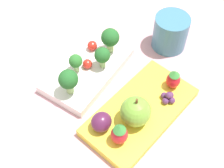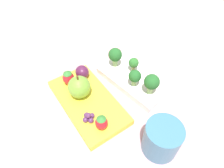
# 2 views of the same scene
# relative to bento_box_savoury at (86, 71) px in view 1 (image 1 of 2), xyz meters

# --- Properties ---
(ground_plane) EXTENTS (4.00, 4.00, 0.00)m
(ground_plane) POSITION_rel_bento_box_savoury_xyz_m (0.00, -0.07, -0.01)
(ground_plane) COLOR #C6939E
(bento_box_savoury) EXTENTS (0.21, 0.13, 0.02)m
(bento_box_savoury) POSITION_rel_bento_box_savoury_xyz_m (0.00, 0.00, 0.00)
(bento_box_savoury) COLOR white
(bento_box_savoury) RESTS_ON ground_plane
(bento_box_fruit) EXTENTS (0.23, 0.13, 0.02)m
(bento_box_fruit) POSITION_rel_bento_box_savoury_xyz_m (-0.01, -0.15, -0.00)
(bento_box_fruit) COLOR yellow
(bento_box_fruit) RESTS_ON ground_plane
(broccoli_floret_0) EXTENTS (0.03, 0.03, 0.04)m
(broccoli_floret_0) POSITION_rel_bento_box_savoury_xyz_m (-0.02, 0.01, 0.04)
(broccoli_floret_0) COLOR #93B770
(broccoli_floret_0) RESTS_ON bento_box_savoury
(broccoli_floret_1) EXTENTS (0.03, 0.03, 0.05)m
(broccoli_floret_1) POSITION_rel_bento_box_savoury_xyz_m (0.03, -0.02, 0.04)
(broccoli_floret_1) COLOR #93B770
(broccoli_floret_1) RESTS_ON bento_box_savoury
(broccoli_floret_2) EXTENTS (0.04, 0.04, 0.06)m
(broccoli_floret_2) POSITION_rel_bento_box_savoury_xyz_m (0.07, -0.01, 0.05)
(broccoli_floret_2) COLOR #93B770
(broccoli_floret_2) RESTS_ON bento_box_savoury
(broccoli_floret_3) EXTENTS (0.04, 0.04, 0.06)m
(broccoli_floret_3) POSITION_rel_bento_box_savoury_xyz_m (-0.07, -0.02, 0.05)
(broccoli_floret_3) COLOR #93B770
(broccoli_floret_3) RESTS_ON bento_box_savoury
(cherry_tomato_0) EXTENTS (0.02, 0.02, 0.02)m
(cherry_tomato_0) POSITION_rel_bento_box_savoury_xyz_m (0.05, 0.02, 0.02)
(cherry_tomato_0) COLOR red
(cherry_tomato_0) RESTS_ON bento_box_savoury
(cherry_tomato_1) EXTENTS (0.02, 0.02, 0.02)m
(cherry_tomato_1) POSITION_rel_bento_box_savoury_xyz_m (0.01, -0.00, 0.02)
(cherry_tomato_1) COLOR red
(cherry_tomato_1) RESTS_ON bento_box_savoury
(apple) EXTENTS (0.06, 0.06, 0.07)m
(apple) POSITION_rel_bento_box_savoury_xyz_m (-0.04, -0.15, 0.04)
(apple) COLOR #70A838
(apple) RESTS_ON bento_box_fruit
(strawberry_0) EXTENTS (0.03, 0.03, 0.05)m
(strawberry_0) POSITION_rel_bento_box_savoury_xyz_m (-0.09, -0.16, 0.03)
(strawberry_0) COLOR red
(strawberry_0) RESTS_ON bento_box_fruit
(strawberry_1) EXTENTS (0.03, 0.03, 0.04)m
(strawberry_1) POSITION_rel_bento_box_savoury_xyz_m (0.07, -0.16, 0.03)
(strawberry_1) COLOR red
(strawberry_1) RESTS_ON bento_box_fruit
(plum) EXTENTS (0.04, 0.04, 0.04)m
(plum) POSITION_rel_bento_box_savoury_xyz_m (-0.09, -0.11, 0.03)
(plum) COLOR #511E42
(plum) RESTS_ON bento_box_fruit
(grape_cluster) EXTENTS (0.03, 0.03, 0.02)m
(grape_cluster) POSITION_rel_bento_box_savoury_xyz_m (0.04, -0.18, 0.02)
(grape_cluster) COLOR #562D5B
(grape_cluster) RESTS_ON bento_box_fruit
(drinking_cup) EXTENTS (0.08, 0.08, 0.08)m
(drinking_cup) POSITION_rel_bento_box_savoury_xyz_m (0.18, -0.09, 0.03)
(drinking_cup) COLOR teal
(drinking_cup) RESTS_ON ground_plane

